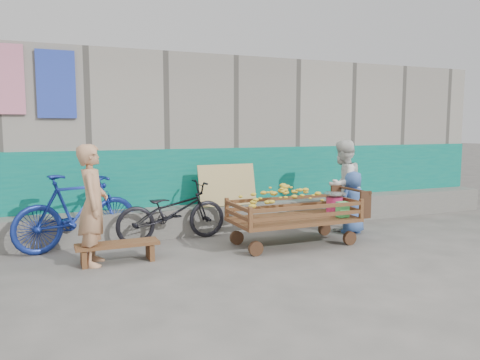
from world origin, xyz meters
name	(u,v)px	position (x,y,z in m)	size (l,w,h in m)	color
ground	(271,271)	(0.00, 0.00, 0.00)	(80.00, 80.00, 0.00)	#504E4A
building_wall	(180,142)	(0.00, 4.05, 1.47)	(12.00, 3.50, 3.00)	gray
banana_cart	(292,206)	(0.86, 1.02, 0.59)	(2.04, 0.93, 0.87)	#5C2F1B
bench	(118,248)	(-1.68, 1.10, 0.19)	(1.06, 0.32, 0.27)	#5C2F1B
vendor_man	(93,205)	(-1.97, 1.14, 0.78)	(0.57, 0.37, 1.55)	tan
woman	(343,185)	(2.18, 1.60, 0.77)	(0.75, 0.59, 1.55)	white
child	(353,202)	(2.18, 1.31, 0.52)	(0.51, 0.33, 1.04)	#3B5FA5
bicycle_dark	(172,212)	(-0.72, 1.96, 0.46)	(0.61, 1.75, 0.92)	black
bicycle_blue	(77,211)	(-2.11, 2.05, 0.55)	(0.52, 1.84, 1.10)	navy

